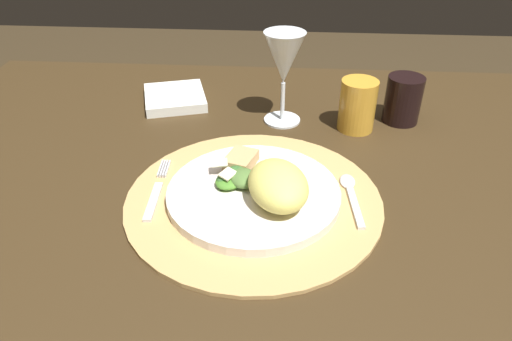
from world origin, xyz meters
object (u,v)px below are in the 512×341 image
at_px(amber_tumbler, 357,105).
at_px(napkin, 175,98).
at_px(spoon, 350,191).
at_px(wine_glass, 284,61).
at_px(fork, 157,191).
at_px(dark_tumbler, 403,99).
at_px(dining_table, 276,254).
at_px(dinner_plate, 254,193).

bearing_deg(amber_tumbler, napkin, 166.21).
xyz_separation_m(spoon, wine_glass, (-0.11, 0.23, 0.11)).
bearing_deg(fork, napkin, 97.35).
height_order(wine_glass, dark_tumbler, wine_glass).
bearing_deg(fork, amber_tumbler, 36.27).
relative_size(wine_glass, dark_tumbler, 1.93).
height_order(spoon, wine_glass, wine_glass).
bearing_deg(dining_table, fork, -161.67).
bearing_deg(dinner_plate, dark_tumbler, 46.32).
height_order(dinner_plate, spoon, dinner_plate).
bearing_deg(fork, dinner_plate, -1.34).
xyz_separation_m(dining_table, dinner_plate, (-0.04, -0.06, 0.18)).
relative_size(napkin, wine_glass, 0.75).
bearing_deg(wine_glass, fork, -125.47).
distance_m(dinner_plate, wine_glass, 0.28).
distance_m(dining_table, wine_glass, 0.34).
distance_m(fork, dark_tumbler, 0.48).
distance_m(spoon, amber_tumbler, 0.22).
distance_m(amber_tumbler, dark_tumbler, 0.10).
relative_size(wine_glass, amber_tumbler, 1.82).
bearing_deg(amber_tumbler, fork, -143.73).
xyz_separation_m(wine_glass, amber_tumbler, (0.14, -0.02, -0.07)).
distance_m(napkin, wine_glass, 0.25).
xyz_separation_m(fork, amber_tumbler, (0.31, 0.23, 0.04)).
xyz_separation_m(wine_glass, dark_tumbler, (0.22, 0.02, -0.07)).
relative_size(spoon, wine_glass, 0.76).
bearing_deg(spoon, fork, -176.21).
bearing_deg(spoon, dinner_plate, -171.07).
distance_m(napkin, amber_tumbler, 0.37).
distance_m(wine_glass, amber_tumbler, 0.15).
height_order(napkin, amber_tumbler, amber_tumbler).
height_order(dinner_plate, napkin, same).
distance_m(fork, spoon, 0.29).
relative_size(dinner_plate, amber_tumbler, 2.68).
xyz_separation_m(dinner_plate, napkin, (-0.18, 0.32, -0.00)).
distance_m(dinner_plate, spoon, 0.14).
bearing_deg(dark_tumbler, dining_table, -137.02).
bearing_deg(amber_tumbler, spoon, -97.66).
bearing_deg(dining_table, spoon, -20.80).
height_order(dinner_plate, dark_tumbler, dark_tumbler).
height_order(dining_table, wine_glass, wine_glass).
distance_m(dinner_plate, amber_tumbler, 0.29).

